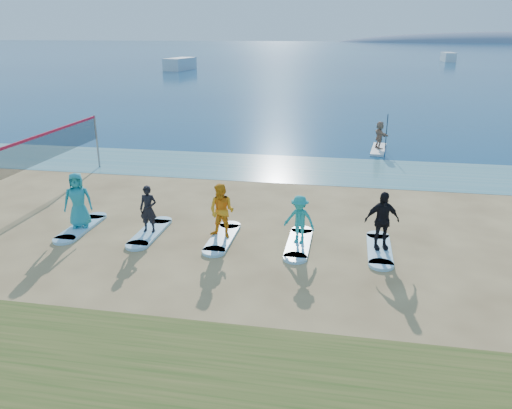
% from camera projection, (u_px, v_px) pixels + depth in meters
% --- Properties ---
extents(ground, '(600.00, 600.00, 0.00)m').
position_uv_depth(ground, '(276.00, 267.00, 13.86)').
color(ground, tan).
rests_on(ground, ground).
extents(shallow_water, '(600.00, 600.00, 0.00)m').
position_uv_depth(shallow_water, '(308.00, 169.00, 23.60)').
color(shallow_water, teal).
rests_on(shallow_water, ground).
extents(ocean, '(600.00, 600.00, 0.00)m').
position_uv_depth(ocean, '(347.00, 51.00, 162.37)').
color(ocean, navy).
rests_on(ocean, ground).
extents(volleyball_net, '(0.23, 9.09, 2.50)m').
position_uv_depth(volleyball_net, '(41.00, 149.00, 19.19)').
color(volleyball_net, gray).
rests_on(volleyball_net, ground).
extents(paddleboard, '(1.01, 3.06, 0.12)m').
position_uv_depth(paddleboard, '(378.00, 149.00, 27.35)').
color(paddleboard, silver).
rests_on(paddleboard, ground).
extents(paddleboarder, '(0.92, 1.43, 1.47)m').
position_uv_depth(paddleboarder, '(380.00, 135.00, 27.08)').
color(paddleboarder, tan).
rests_on(paddleboarder, paddleboard).
extents(boat_offshore_a, '(3.74, 7.39, 1.94)m').
position_uv_depth(boat_offshore_a, '(180.00, 70.00, 83.06)').
color(boat_offshore_a, silver).
rests_on(boat_offshore_a, ground).
extents(boat_offshore_b, '(2.29, 6.56, 1.83)m').
position_uv_depth(boat_offshore_b, '(448.00, 61.00, 105.94)').
color(boat_offshore_b, silver).
rests_on(boat_offshore_b, ground).
extents(surfboard_0, '(0.70, 2.20, 0.09)m').
position_uv_depth(surfboard_0, '(81.00, 227.00, 16.53)').
color(surfboard_0, '#9AD3EF').
rests_on(surfboard_0, ground).
extents(student_0, '(1.04, 0.86, 1.83)m').
position_uv_depth(student_0, '(78.00, 200.00, 16.21)').
color(student_0, teal).
rests_on(student_0, surfboard_0).
extents(surfboard_1, '(0.70, 2.20, 0.09)m').
position_uv_depth(surfboard_1, '(150.00, 233.00, 16.11)').
color(surfboard_1, '#9AD3EF').
rests_on(surfboard_1, ground).
extents(student_1, '(0.56, 0.37, 1.53)m').
position_uv_depth(student_1, '(148.00, 209.00, 15.85)').
color(student_1, black).
rests_on(student_1, surfboard_1).
extents(surfboard_2, '(0.70, 2.20, 0.09)m').
position_uv_depth(surfboard_2, '(222.00, 238.00, 15.70)').
color(surfboard_2, '#9AD3EF').
rests_on(surfboard_2, ground).
extents(student_2, '(0.95, 0.81, 1.72)m').
position_uv_depth(student_2, '(222.00, 211.00, 15.40)').
color(student_2, orange).
rests_on(student_2, surfboard_2).
extents(surfboard_3, '(0.70, 2.20, 0.09)m').
position_uv_depth(surfboard_3, '(299.00, 244.00, 15.28)').
color(surfboard_3, '#9AD3EF').
rests_on(surfboard_3, ground).
extents(student_3, '(1.08, 0.79, 1.49)m').
position_uv_depth(student_3, '(299.00, 219.00, 15.02)').
color(student_3, teal).
rests_on(student_3, surfboard_3).
extents(surfboard_4, '(0.70, 2.20, 0.09)m').
position_uv_depth(surfboard_4, '(379.00, 249.00, 14.87)').
color(surfboard_4, '#9AD3EF').
rests_on(surfboard_4, ground).
extents(student_4, '(1.11, 0.69, 1.76)m').
position_uv_depth(student_4, '(382.00, 221.00, 14.56)').
color(student_4, black).
rests_on(student_4, surfboard_4).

